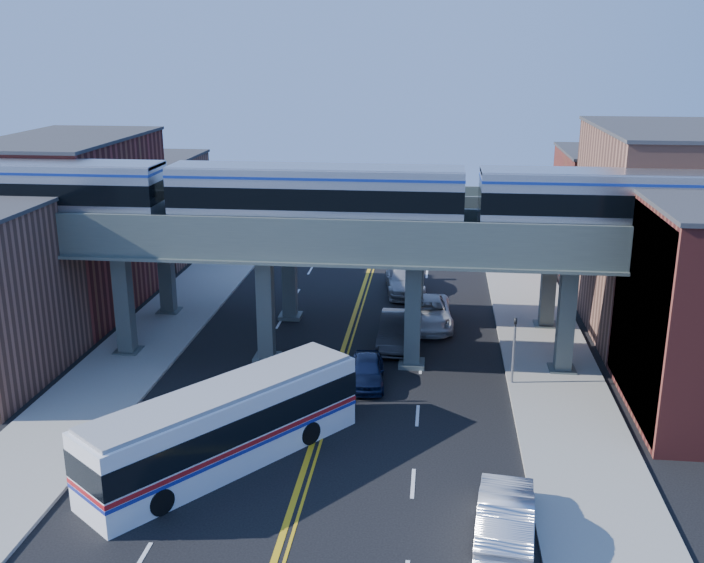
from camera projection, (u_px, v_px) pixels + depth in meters
The scene contains 19 objects.
ground at pixel (317, 431), 35.45m from camera, with size 120.00×120.00×0.00m, color black.
sidewalk_west at pixel (150, 340), 46.14m from camera, with size 5.00×70.00×0.16m, color gray.
sidewalk_east at pixel (547, 356), 43.73m from camera, with size 5.00×70.00×0.16m, color gray.
building_west_b at pixel (72, 225), 51.02m from camera, with size 8.00×14.00×11.00m, color maroon.
building_west_c at pixel (146, 208), 63.82m from camera, with size 8.00×10.00×8.00m, color brown.
building_east_b at pixel (660, 232), 47.00m from camera, with size 8.00×14.00×12.00m, color brown.
building_east_c at pixel (613, 212), 59.80m from camera, with size 8.00×10.00×9.00m, color maroon.
mural_panel at pixel (638, 314), 36.36m from camera, with size 0.10×9.50×9.50m, color #2AACB6.
elevated_viaduct_near at pixel (338, 249), 41.19m from camera, with size 52.00×3.60×7.40m.
elevated_viaduct_far at pixel (353, 220), 47.85m from camera, with size 52.00×3.60×7.40m.
transit_train at pixel (316, 196), 40.50m from camera, with size 47.10×2.95×3.44m.
stop_sign at pixel (332, 369), 37.76m from camera, with size 0.76×0.09×2.63m.
traffic_signal at pixel (514, 343), 39.53m from camera, with size 0.15×0.18×4.10m.
transit_bus at pixel (226, 427), 32.26m from camera, with size 9.91×11.60×3.23m.
car_lane_a at pixel (367, 370), 40.17m from camera, with size 1.72×4.29×1.46m, color #0E1635.
car_lane_b at pixel (397, 330), 45.27m from camera, with size 1.97×5.65×1.86m, color #2F2F31.
car_lane_c at pixel (428, 313), 48.50m from camera, with size 2.81×6.10×1.70m, color silver.
car_lane_d at pixel (405, 279), 55.21m from camera, with size 2.55×6.27×1.82m, color #A7A7AB.
car_parked_curb at pixel (505, 516), 27.44m from camera, with size 1.92×5.52×1.82m, color silver.
Camera 1 is at (5.09, -31.61, 16.71)m, focal length 40.00 mm.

